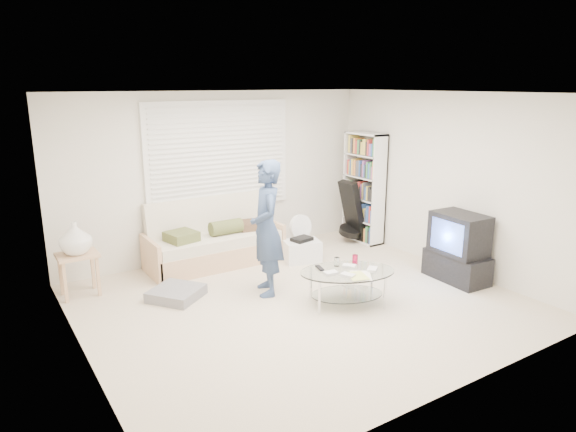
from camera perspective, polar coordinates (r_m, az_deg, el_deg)
ground at (r=6.37m, az=1.53°, el=-9.61°), size 5.00×5.00×0.00m
room_shell at (r=6.29m, az=-0.84°, el=5.62°), size 5.02×4.52×2.51m
window_blinds at (r=7.80m, az=-7.58°, el=6.65°), size 2.32×0.08×1.62m
futon_sofa at (r=7.65m, az=-8.22°, el=-2.99°), size 1.99×0.80×0.97m
grey_floor_pillow at (r=6.62m, az=-12.30°, el=-8.38°), size 0.79×0.79×0.13m
side_table at (r=6.85m, az=-22.53°, el=-2.62°), size 0.49×0.39×0.96m
bookshelf at (r=8.66m, az=8.42°, el=3.11°), size 0.29×0.77×1.82m
guitar_case at (r=8.63m, az=7.13°, el=0.06°), size 0.42×0.39×1.03m
floor_fan at (r=7.96m, az=1.28°, el=-1.71°), size 0.39×0.26×0.65m
storage_bin at (r=7.73m, az=1.54°, el=-3.83°), size 0.61×0.49×0.37m
tv_unit at (r=7.28m, az=18.37°, el=-3.42°), size 0.51×0.88×0.93m
coffee_table at (r=6.25m, az=6.64°, el=-6.76°), size 1.34×1.11×0.55m
standing_person at (r=6.38m, az=-2.40°, el=-1.37°), size 0.60×0.73×1.71m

